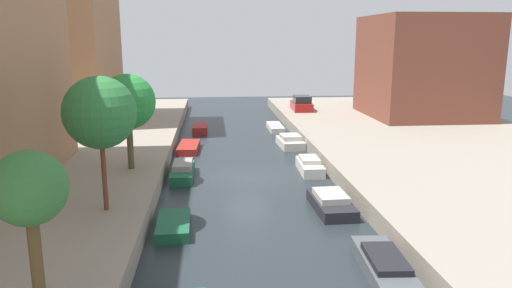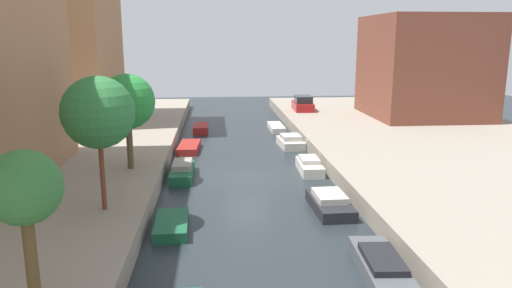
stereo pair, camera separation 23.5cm
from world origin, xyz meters
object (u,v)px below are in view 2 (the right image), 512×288
Objects in this scene: moored_boat_left_2 at (182,171)px; moored_boat_right_1 at (381,266)px; parked_car at (303,104)px; moored_boat_right_5 at (276,127)px; apartment_tower_far at (51,10)px; moored_boat_left_1 at (172,225)px; moored_boat_right_4 at (291,142)px; moored_boat_left_3 at (189,147)px; street_tree_2 at (127,102)px; low_block_right at (424,66)px; street_tree_1 at (98,113)px; moored_boat_left_4 at (201,129)px; moored_boat_right_3 at (310,166)px; street_tree_0 at (24,191)px; moored_boat_right_2 at (330,203)px.

moored_boat_left_2 is 0.94× the size of moored_boat_right_1.
parked_car reaches higher than moored_boat_right_5.
parked_car is (23.28, 4.54, -9.11)m from apartment_tower_far.
apartment_tower_far is 4.74× the size of parked_car.
moored_boat_left_2 is at bearing 90.35° from moored_boat_left_1.
moored_boat_left_2 is at bearing -135.37° from moored_boat_right_4.
moored_boat_left_2 is at bearing -90.37° from moored_boat_left_3.
parked_car is at bearing 11.03° from apartment_tower_far.
street_tree_2 is 1.31× the size of moored_boat_left_2.
low_block_right is 1.85× the size of street_tree_1.
moored_boat_right_3 reaches higher than moored_boat_left_4.
street_tree_1 is at bearing -123.93° from moored_boat_right_4.
apartment_tower_far is 4.69× the size of moored_boat_left_2.
moored_boat_left_3 reaches higher than moored_boat_right_5.
low_block_right is 21.45m from moored_boat_right_3.
moored_boat_right_3 is at bearing 48.42° from moored_boat_left_1.
street_tree_2 is 1.35× the size of moored_boat_left_3.
moored_boat_right_1 is at bearing -95.63° from parked_car.
street_tree_0 is 1.20× the size of moored_boat_right_2.
street_tree_0 is 24.28m from moored_boat_left_3.
moored_boat_left_1 is at bearing -63.69° from apartment_tower_far.
moored_boat_right_2 is at bearing -91.24° from moored_boat_right_4.
apartment_tower_far reaches higher than street_tree_0.
moored_boat_left_3 is at bearing -36.10° from apartment_tower_far.
moored_boat_right_1 is at bearing -59.22° from moored_boat_left_2.
moored_boat_left_2 reaches higher than moored_boat_right_5.
low_block_right is 3.42× the size of moored_boat_left_1.
apartment_tower_far reaches higher than moored_boat_right_1.
parked_car is 13.22m from moored_boat_right_4.
apartment_tower_far is 20.54m from street_tree_2.
moored_boat_right_5 is at bearing -2.84° from apartment_tower_far.
moored_boat_right_4 is at bearing -88.23° from moored_boat_right_5.
parked_car is 12.18m from moored_boat_left_4.
moored_boat_left_2 is (-21.94, -15.95, -5.34)m from low_block_right.
moored_boat_right_2 is 1.10× the size of moored_boat_right_4.
low_block_right is 2.59× the size of moored_boat_left_2.
low_block_right reaches higher than moored_boat_left_4.
street_tree_1 is at bearing 175.25° from moored_boat_left_1.
street_tree_1 is 12.84m from moored_boat_right_1.
moored_boat_left_4 is 0.92× the size of moored_boat_right_4.
moored_boat_right_3 is (-13.93, -15.41, -5.35)m from low_block_right.
low_block_right reaches higher than street_tree_2.
apartment_tower_far reaches higher than moored_boat_left_2.
moored_boat_right_4 is 7.23m from moored_boat_right_5.
moored_boat_left_4 is at bearing 137.14° from moored_boat_right_4.
low_block_right is 27.16m from moored_boat_right_2.
moored_boat_left_3 is 7.93m from moored_boat_right_4.
moored_boat_right_4 reaches higher than moored_boat_left_4.
low_block_right reaches higher than moored_boat_left_1.
moored_boat_right_1 is at bearing -75.58° from moored_boat_left_4.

